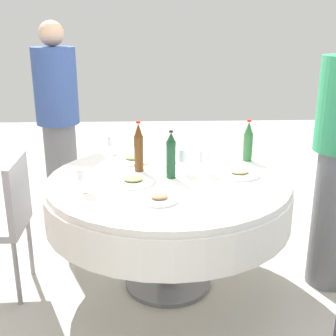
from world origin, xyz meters
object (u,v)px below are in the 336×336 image
(plate_inner, at_px, (133,181))
(plate_north, at_px, (239,173))
(plate_front, at_px, (133,159))
(chair_east, at_px, (4,215))
(plate_west, at_px, (159,199))
(wine_glass_south, at_px, (84,176))
(person_right, at_px, (58,123))
(bottle_brown_far, at_px, (139,148))
(wine_glass_mid, at_px, (113,141))
(bottle_dark_green_left, at_px, (171,156))
(wine_glass_right, at_px, (204,156))
(wine_glass_east, at_px, (184,157))
(bottle_green_rear, at_px, (248,142))
(dining_table, at_px, (168,200))

(plate_inner, bearing_deg, plate_north, -170.06)
(plate_front, bearing_deg, chair_east, 25.42)
(plate_west, height_order, chair_east, chair_east)
(wine_glass_south, relative_size, plate_inner, 0.54)
(plate_inner, height_order, person_right, person_right)
(bottle_brown_far, bearing_deg, plate_west, 103.20)
(wine_glass_mid, xyz_separation_m, chair_east, (0.64, 0.54, -0.32))
(plate_front, distance_m, plate_inner, 0.43)
(plate_front, distance_m, plate_north, 0.74)
(plate_north, bearing_deg, bottle_dark_green_left, 4.26)
(wine_glass_right, relative_size, wine_glass_east, 0.96)
(plate_west, relative_size, plate_inner, 0.79)
(bottle_green_rear, bearing_deg, plate_inner, 28.59)
(wine_glass_right, xyz_separation_m, plate_front, (0.45, -0.26, -0.10))
(wine_glass_right, bearing_deg, plate_north, 165.58)
(dining_table, xyz_separation_m, chair_east, (1.01, 0.03, -0.08))
(wine_glass_mid, bearing_deg, bottle_brown_far, 116.57)
(plate_west, relative_size, chair_east, 0.23)
(dining_table, height_order, plate_north, plate_north)
(dining_table, bearing_deg, wine_glass_east, -142.40)
(person_right, xyz_separation_m, chair_east, (0.16, 1.02, -0.35))
(bottle_brown_far, height_order, person_right, person_right)
(plate_inner, distance_m, person_right, 1.26)
(plate_front, height_order, plate_inner, same)
(plate_front, bearing_deg, bottle_dark_green_left, 124.60)
(plate_west, bearing_deg, wine_glass_south, -19.47)
(wine_glass_east, bearing_deg, plate_front, -39.58)
(wine_glass_mid, distance_m, plate_north, 0.95)
(wine_glass_south, height_order, plate_north, wine_glass_south)
(bottle_green_rear, distance_m, wine_glass_mid, 0.95)
(plate_inner, height_order, chair_east, chair_east)
(bottle_brown_far, xyz_separation_m, chair_east, (0.83, 0.16, -0.37))
(wine_glass_mid, bearing_deg, bottle_dark_green_left, 126.58)
(bottle_dark_green_left, height_order, bottle_green_rear, bottle_dark_green_left)
(bottle_brown_far, xyz_separation_m, wine_glass_east, (-0.28, 0.06, -0.04))
(wine_glass_south, distance_m, plate_west, 0.45)
(wine_glass_right, xyz_separation_m, wine_glass_south, (0.70, 0.30, -0.01))
(wine_glass_mid, relative_size, plate_inner, 0.54)
(wine_glass_mid, bearing_deg, plate_front, 130.31)
(bottle_brown_far, bearing_deg, bottle_green_rear, -165.12)
(bottle_green_rear, distance_m, plate_front, 0.79)
(dining_table, distance_m, bottle_brown_far, 0.37)
(bottle_green_rear, distance_m, wine_glass_east, 0.52)
(bottle_dark_green_left, bearing_deg, dining_table, -13.37)
(wine_glass_right, height_order, wine_glass_mid, wine_glass_right)
(wine_glass_south, distance_m, chair_east, 0.65)
(wine_glass_mid, relative_size, plate_front, 0.55)
(plate_west, bearing_deg, wine_glass_mid, -70.72)
(bottle_green_rear, xyz_separation_m, wine_glass_right, (0.33, 0.25, -0.02))
(bottle_green_rear, distance_m, plate_inner, 0.88)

